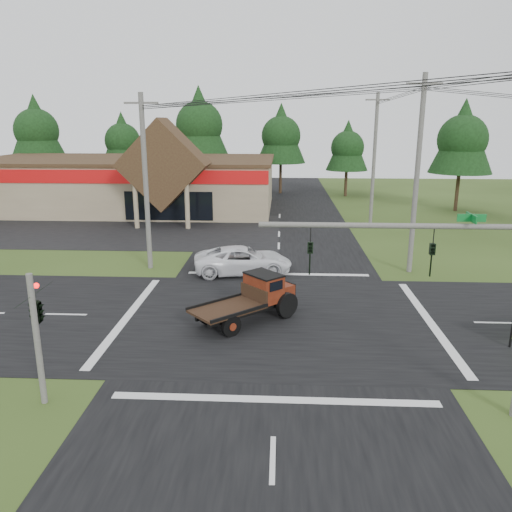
{
  "coord_description": "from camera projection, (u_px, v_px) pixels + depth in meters",
  "views": [
    {
      "loc": [
        0.14,
        -21.61,
        8.88
      ],
      "look_at": [
        -1.12,
        3.03,
        2.2
      ],
      "focal_mm": 35.0,
      "sensor_mm": 36.0,
      "label": 1
    }
  ],
  "objects": [
    {
      "name": "road_ew",
      "position": [
        277.0,
        319.0,
        23.15
      ],
      "size": [
        120.0,
        12.0,
        0.02
      ],
      "primitive_type": "cube",
      "color": "black",
      "rests_on": "ground"
    },
    {
      "name": "white_pickup",
      "position": [
        243.0,
        260.0,
        29.94
      ],
      "size": [
        6.15,
        3.49,
        1.62
      ],
      "primitive_type": "imported",
      "rotation": [
        0.0,
        0.0,
        1.72
      ],
      "color": "white",
      "rests_on": "ground"
    },
    {
      "name": "traffic_signal_corner",
      "position": [
        35.0,
        299.0,
        15.54
      ],
      "size": [
        0.53,
        2.48,
        4.4
      ],
      "color": "#595651",
      "rests_on": "ground"
    },
    {
      "name": "road_ns",
      "position": [
        277.0,
        319.0,
        23.15
      ],
      "size": [
        12.0,
        120.0,
        0.02
      ],
      "primitive_type": "cube",
      "color": "black",
      "rests_on": "ground"
    },
    {
      "name": "tree_side_ne",
      "position": [
        463.0,
        137.0,
        49.26
      ],
      "size": [
        6.16,
        6.16,
        11.11
      ],
      "color": "#332316",
      "rests_on": "ground"
    },
    {
      "name": "parking_apron",
      "position": [
        114.0,
        230.0,
        42.15
      ],
      "size": [
        28.0,
        14.0,
        0.02
      ],
      "primitive_type": "cube",
      "color": "black",
      "rests_on": "ground"
    },
    {
      "name": "traffic_signal_mast",
      "position": [
        476.0,
        280.0,
        14.48
      ],
      "size": [
        8.12,
        0.24,
        7.0
      ],
      "color": "#595651",
      "rests_on": "ground"
    },
    {
      "name": "tree_row_a",
      "position": [
        36.0,
        128.0,
        61.09
      ],
      "size": [
        6.72,
        6.72,
        12.12
      ],
      "color": "#332316",
      "rests_on": "ground"
    },
    {
      "name": "utility_pole_n",
      "position": [
        374.0,
        159.0,
        42.47
      ],
      "size": [
        2.0,
        0.3,
        11.2
      ],
      "color": "#595651",
      "rests_on": "ground"
    },
    {
      "name": "ground",
      "position": [
        277.0,
        319.0,
        23.15
      ],
      "size": [
        120.0,
        120.0,
        0.0
      ],
      "primitive_type": "plane",
      "color": "#304318",
      "rests_on": "ground"
    },
    {
      "name": "utility_pole_nw",
      "position": [
        146.0,
        182.0,
        29.85
      ],
      "size": [
        2.0,
        0.3,
        10.5
      ],
      "color": "#595651",
      "rests_on": "ground"
    },
    {
      "name": "cvs_building",
      "position": [
        129.0,
        182.0,
        51.71
      ],
      "size": [
        30.4,
        18.2,
        9.19
      ],
      "color": "gray",
      "rests_on": "ground"
    },
    {
      "name": "tree_row_c",
      "position": [
        199.0,
        123.0,
        60.89
      ],
      "size": [
        7.28,
        7.28,
        13.13
      ],
      "color": "#332316",
      "rests_on": "ground"
    },
    {
      "name": "tree_row_d",
      "position": [
        281.0,
        134.0,
        61.72
      ],
      "size": [
        6.16,
        6.16,
        11.11
      ],
      "color": "#332316",
      "rests_on": "ground"
    },
    {
      "name": "utility_pole_ne",
      "position": [
        417.0,
        175.0,
        28.93
      ],
      "size": [
        2.0,
        0.3,
        11.5
      ],
      "color": "#595651",
      "rests_on": "ground"
    },
    {
      "name": "tree_row_e",
      "position": [
        348.0,
        146.0,
        59.75
      ],
      "size": [
        5.04,
        5.04,
        9.09
      ],
      "color": "#332316",
      "rests_on": "ground"
    },
    {
      "name": "tree_row_b",
      "position": [
        122.0,
        139.0,
        62.87
      ],
      "size": [
        5.6,
        5.6,
        10.1
      ],
      "color": "#332316",
      "rests_on": "ground"
    },
    {
      "name": "antique_flatbed_truck",
      "position": [
        246.0,
        300.0,
        22.55
      ],
      "size": [
        5.12,
        4.93,
        2.15
      ],
      "primitive_type": null,
      "rotation": [
        0.0,
        0.0,
        -0.83
      ],
      "color": "#51180B",
      "rests_on": "ground"
    }
  ]
}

